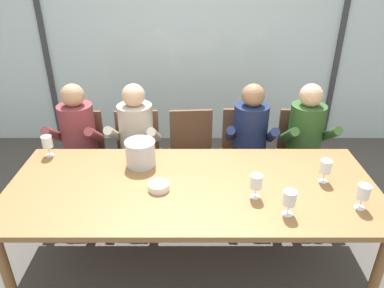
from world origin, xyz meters
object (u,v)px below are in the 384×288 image
Objects in this scene: dining_table at (192,192)px; wine_glass_near_bucket at (326,168)px; chair_left_of_center at (138,150)px; wine_glass_center_pour at (47,142)px; chair_center at (192,149)px; person_olive_shirt at (307,140)px; chair_near_window_right at (300,148)px; wine_glass_by_right_taster at (363,193)px; person_beige_jumper at (135,140)px; wine_glass_spare_empty at (289,199)px; person_maroon_top at (77,140)px; chair_near_curtain at (81,150)px; ice_bucket_primary at (140,153)px; tasting_bowl at (159,186)px; chair_right_of_center at (243,148)px; wine_glass_by_left_taster at (256,182)px; person_navy_polo at (250,140)px.

wine_glass_near_bucket is at bearing 2.98° from dining_table.
wine_glass_center_pour is (-0.64, -0.51, 0.34)m from chair_left_of_center.
person_olive_shirt reaches higher than chair_center.
chair_left_of_center is 1.00× the size of chair_near_window_right.
wine_glass_center_pour is 1.00× the size of wine_glass_by_right_taster.
wine_glass_spare_empty is (1.14, -1.15, 0.17)m from person_beige_jumper.
chair_center is at bearing 10.35° from person_maroon_top.
chair_near_window_right is 2.33m from wine_glass_center_pour.
chair_near_curtain is 3.69× the size of ice_bucket_primary.
dining_table is 3.01× the size of chair_center.
dining_table is 1.14m from wine_glass_by_right_taster.
chair_near_window_right is 1.68m from tasting_bowl.
chair_right_of_center is at bearing 13.19° from person_beige_jumper.
wine_glass_by_left_taster is at bearing -18.48° from dining_table.
wine_glass_by_left_taster is (0.43, -0.14, 0.18)m from dining_table.
wine_glass_by_right_taster is (1.10, -1.22, 0.34)m from chair_center.
dining_table is 1.12m from chair_right_of_center.
chair_right_of_center reaches higher than tasting_bowl.
wine_glass_near_bucket reaches higher than chair_right_of_center.
wine_glass_by_right_taster is (0.03, -1.24, 0.34)m from chair_near_window_right.
person_navy_polo is at bearing -160.65° from chair_near_window_right.
wine_glass_by_left_taster is at bearing 134.09° from wine_glass_spare_empty.
wine_glass_spare_empty is at bearing -45.91° from wine_glass_by_left_taster.
chair_left_of_center is 5.08× the size of wine_glass_by_left_taster.
ice_bucket_primary is (0.67, -0.53, 0.16)m from person_maroon_top.
wine_glass_by_left_taster is 1.00× the size of wine_glass_spare_empty.
person_olive_shirt reaches higher than tasting_bowl.
person_beige_jumper reaches higher than tasting_bowl.
tasting_bowl is at bearing -148.54° from person_olive_shirt.
tasting_bowl is 0.89m from wine_glass_spare_empty.
wine_glass_near_bucket reaches higher than chair_left_of_center.
person_navy_polo reaches higher than chair_left_of_center.
dining_table is 3.01× the size of chair_near_window_right.
wine_glass_near_bucket is at bearing -62.08° from chair_right_of_center.
ice_bucket_primary is at bearing 115.85° from tasting_bowl.
dining_table is 15.26× the size of wine_glass_spare_empty.
wine_glass_by_left_taster and wine_glass_near_bucket have the same top height.
wine_glass_by_right_taster reaches higher than chair_near_window_right.
tasting_bowl is at bearing -106.47° from chair_center.
wine_glass_center_pour reaches higher than dining_table.
dining_table is at bearing -93.47° from chair_center.
chair_left_of_center is 0.73× the size of person_navy_polo.
chair_near_curtain is 5.08× the size of wine_glass_by_right_taster.
tasting_bowl is (0.85, -0.99, 0.25)m from chair_near_curtain.
person_maroon_top is 8.04× the size of tasting_bowl.
chair_center is at bearing 90.19° from dining_table.
wine_glass_by_right_taster is (1.63, -1.21, 0.34)m from chair_left_of_center.
chair_near_window_right is 1.65m from ice_bucket_primary.
wine_glass_near_bucket is (0.96, 0.05, 0.18)m from dining_table.
tasting_bowl is at bearing -167.04° from dining_table.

